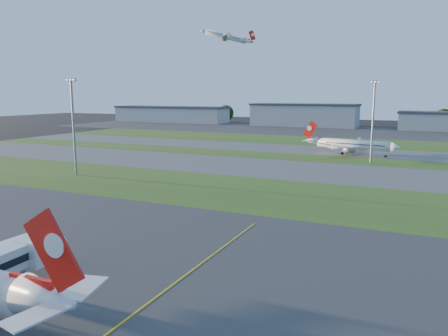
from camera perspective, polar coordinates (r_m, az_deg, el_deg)
The scene contains 19 objects.
ground at distance 52.36m, azimuth -13.73°, elevation -15.22°, with size 700.00×700.00×0.00m, color black.
apron_near at distance 52.36m, azimuth -13.73°, elevation -15.22°, with size 300.00×70.00×0.01m, color #333335.
grass_strip_a at distance 96.29m, azimuth 5.86°, elevation -3.46°, with size 300.00×34.00×0.01m, color #34511B.
taxiway_a at distance 127.36m, azimuth 10.71°, elevation -0.34°, with size 300.00×32.00×0.01m, color #515154.
grass_strip_b at distance 151.44m, azimuth 13.03°, elevation 1.15°, with size 300.00×18.00×0.01m, color #34511B.
taxiway_b at distance 172.85m, azimuth 14.54°, elevation 2.13°, with size 300.00×26.00×0.01m, color #515154.
grass_strip_c at distance 205.20m, azimuth 16.22°, elevation 3.20°, with size 300.00×40.00×0.01m, color #34511B.
apron_far at distance 264.42m, azimuth 18.21°, elevation 4.47°, with size 400.00×80.00×0.01m, color #333335.
yellow_line at distance 49.64m, azimuth -9.01°, elevation -16.50°, with size 0.25×60.00×0.02m, color gold.
airliner_taxiing at distance 164.40m, azimuth 16.43°, elevation 2.94°, with size 32.96×27.72×10.37m.
airliner_departing at distance 266.23m, azimuth 0.21°, elevation 16.80°, with size 27.83×23.72×9.33m.
light_mast_west at distance 123.26m, azimuth -19.09°, elevation 5.90°, with size 3.20×0.70×25.80m.
light_mast_centre at distance 145.75m, azimuth 18.90°, elevation 6.41°, with size 3.20×0.70×25.80m.
hangar_far_west at distance 343.31m, azimuth -6.94°, elevation 7.00°, with size 91.80×23.00×12.20m.
hangar_west at distance 301.66m, azimuth 10.41°, elevation 6.83°, with size 71.40×23.00×15.20m.
tree_far_west at distance 376.33m, azimuth -11.13°, elevation 7.17°, with size 11.00×11.00×12.00m.
tree_west at distance 337.63m, azimuth 0.24°, elevation 7.19°, with size 12.10×12.10×13.20m.
tree_mid_west at distance 307.34m, azimuth 15.46°, elevation 6.36°, with size 9.90×9.90×10.80m.
tree_mid_east at distance 306.31m, azimuth 26.75°, elevation 5.85°, with size 11.55×11.55×12.60m.
Camera 1 is at (30.21, -36.79, 21.81)m, focal length 35.00 mm.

